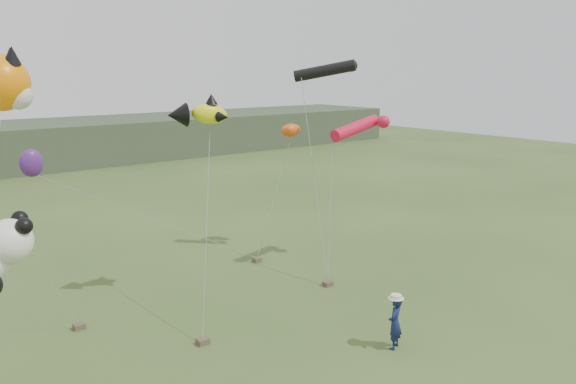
% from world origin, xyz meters
% --- Properties ---
extents(ground, '(120.00, 120.00, 0.00)m').
position_xyz_m(ground, '(0.00, 0.00, 0.00)').
color(ground, '#385123').
rests_on(ground, ground).
extents(festival_attendant, '(0.77, 0.65, 1.78)m').
position_xyz_m(festival_attendant, '(1.86, -1.07, 0.89)').
color(festival_attendant, '#121C47').
rests_on(festival_attendant, ground).
extents(sandbag_anchors, '(14.60, 5.88, 0.20)m').
position_xyz_m(sandbag_anchors, '(-2.39, 5.34, 0.10)').
color(sandbag_anchors, brown).
rests_on(sandbag_anchors, ground).
extents(fish_kite, '(2.41, 1.58, 1.20)m').
position_xyz_m(fish_kite, '(-1.01, 6.32, 7.38)').
color(fish_kite, '#E4E90E').
rests_on(fish_kite, ground).
extents(tube_kites, '(3.12, 3.98, 3.56)m').
position_xyz_m(tube_kites, '(6.83, 6.54, 7.68)').
color(tube_kites, black).
rests_on(tube_kites, ground).
extents(misc_kites, '(12.59, 3.43, 1.74)m').
position_xyz_m(misc_kites, '(-0.86, 11.26, 5.54)').
color(misc_kites, '#DD4C11').
rests_on(misc_kites, ground).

